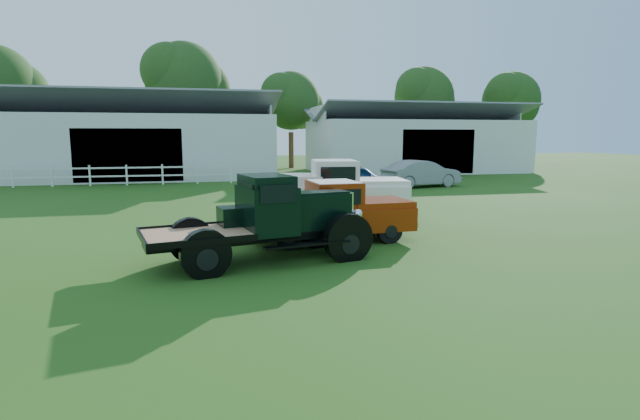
{
  "coord_description": "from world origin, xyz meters",
  "views": [
    {
      "loc": [
        -2.61,
        -10.85,
        2.92
      ],
      "look_at": [
        0.2,
        1.2,
        1.05
      ],
      "focal_mm": 28.0,
      "sensor_mm": 36.0,
      "label": 1
    }
  ],
  "objects": [
    {
      "name": "tree_c",
      "position": [
        5.0,
        33.0,
        4.5
      ],
      "size": [
        5.4,
        5.4,
        9.0
      ],
      "primitive_type": null,
      "color": "#1E3815",
      "rests_on": "ground"
    },
    {
      "name": "tree_e",
      "position": [
        26.0,
        32.0,
        4.75
      ],
      "size": [
        5.7,
        5.7,
        9.5
      ],
      "primitive_type": null,
      "color": "#1E3815",
      "rests_on": "ground"
    },
    {
      "name": "shed_right",
      "position": [
        14.0,
        27.0,
        2.6
      ],
      "size": [
        16.8,
        9.2,
        5.2
      ],
      "primitive_type": null,
      "color": "silver",
      "rests_on": "ground"
    },
    {
      "name": "white_pickup",
      "position": [
        1.77,
        6.16,
        1.0
      ],
      "size": [
        5.67,
        2.77,
        2.0
      ],
      "primitive_type": null,
      "rotation": [
        0.0,
        0.0,
        -0.12
      ],
      "color": "white",
      "rests_on": "ground"
    },
    {
      "name": "misc_car_blue",
      "position": [
        4.58,
        12.25,
        0.75
      ],
      "size": [
        4.53,
        2.06,
        1.51
      ],
      "primitive_type": "imported",
      "rotation": [
        0.0,
        0.0,
        1.51
      ],
      "color": "navy",
      "rests_on": "ground"
    },
    {
      "name": "fence_rail",
      "position": [
        -8.0,
        20.0,
        0.6
      ],
      "size": [
        14.2,
        0.16,
        1.2
      ],
      "primitive_type": null,
      "color": "white",
      "rests_on": "ground"
    },
    {
      "name": "vintage_flatbed",
      "position": [
        -1.32,
        0.5,
        1.01
      ],
      "size": [
        5.38,
        3.03,
        2.01
      ],
      "primitive_type": null,
      "rotation": [
        0.0,
        0.0,
        0.21
      ],
      "color": "black",
      "rests_on": "ground"
    },
    {
      "name": "shed_left",
      "position": [
        -7.0,
        26.0,
        2.8
      ],
      "size": [
        18.8,
        10.2,
        5.6
      ],
      "primitive_type": null,
      "color": "silver",
      "rests_on": "ground"
    },
    {
      "name": "tree_d",
      "position": [
        18.0,
        34.0,
        5.0
      ],
      "size": [
        6.0,
        6.0,
        10.0
      ],
      "primitive_type": null,
      "color": "#1E3815",
      "rests_on": "ground"
    },
    {
      "name": "ground",
      "position": [
        0.0,
        0.0,
        0.0
      ],
      "size": [
        120.0,
        120.0,
        0.0
      ],
      "primitive_type": "plane",
      "color": "#244910"
    },
    {
      "name": "misc_car_grey",
      "position": [
        9.33,
        15.19,
        0.75
      ],
      "size": [
        4.8,
        2.56,
        1.5
      ],
      "primitive_type": "imported",
      "rotation": [
        0.0,
        0.0,
        1.79
      ],
      "color": "gray",
      "rests_on": "ground"
    },
    {
      "name": "red_pickup",
      "position": [
        0.76,
        2.3,
        0.84
      ],
      "size": [
        4.7,
        2.02,
        1.68
      ],
      "primitive_type": null,
      "rotation": [
        0.0,
        0.0,
        0.05
      ],
      "color": "#912708",
      "rests_on": "ground"
    },
    {
      "name": "tree_b",
      "position": [
        -4.0,
        34.0,
        5.75
      ],
      "size": [
        6.9,
        6.9,
        11.5
      ],
      "primitive_type": null,
      "color": "#1E3815",
      "rests_on": "ground"
    }
  ]
}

